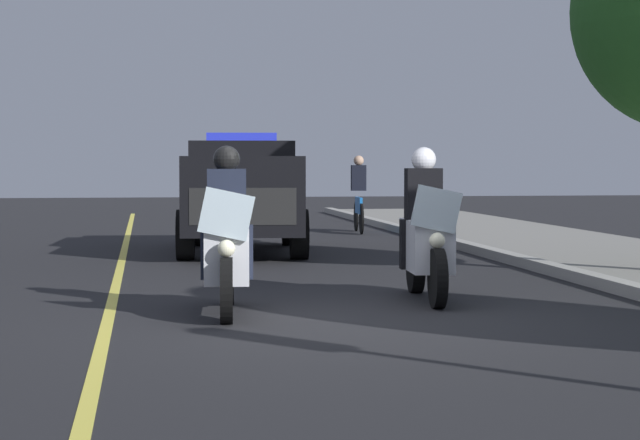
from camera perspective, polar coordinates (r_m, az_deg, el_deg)
ground_plane at (r=11.49m, az=1.25°, el=-4.91°), size 80.00×80.00×0.00m
lane_stripe_center at (r=11.33m, az=-10.39°, el=-5.04°), size 48.00×0.12×0.01m
police_motorcycle_lead_left at (r=11.94m, az=-4.58°, el=-1.24°), size 2.14×0.62×1.72m
police_motorcycle_lead_right at (r=13.10m, az=5.21°, el=-0.88°), size 2.14×0.62×1.72m
police_suv at (r=20.02m, az=-3.85°, el=1.47°), size 5.03×2.37×2.05m
cyclist_background at (r=25.49m, az=1.90°, el=1.27°), size 1.76×0.34×1.69m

